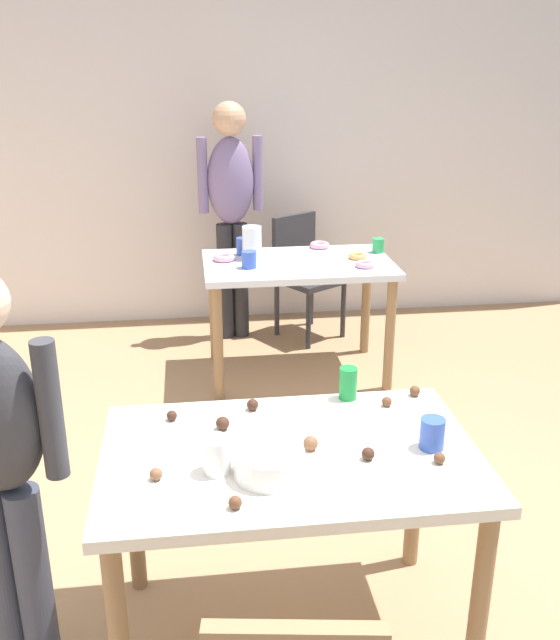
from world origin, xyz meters
name	(u,v)px	position (x,y,z in m)	size (l,w,h in m)	color
ground_plane	(282,602)	(0.00, 0.00, 0.00)	(6.40, 6.40, 0.00)	#9E7A56
wall_back	(225,147)	(0.00, 3.20, 1.30)	(6.40, 0.10, 2.60)	silver
dining_table_near	(290,478)	(0.01, -0.16, 0.65)	(1.20, 0.77, 0.75)	silver
dining_table_far	(298,279)	(0.37, 2.02, 0.64)	(1.15, 0.71, 0.75)	silver
chair_far_table	(303,268)	(0.51, 2.72, 0.50)	(0.55, 0.55, 0.87)	#2D2D33
person_adult_far	(231,200)	(0.01, 2.73, 1.00)	(0.46, 0.24, 1.65)	#28282D
mixing_bowl	(269,463)	(-0.08, -0.29, 0.79)	(0.21, 0.21, 0.08)	white
soda_can	(348,383)	(0.27, 0.18, 0.81)	(0.07, 0.07, 0.12)	#198438
fork_near	(366,439)	(0.26, -0.13, 0.75)	(0.17, 0.02, 0.01)	silver
cup_near_0	(432,434)	(0.46, -0.20, 0.80)	(0.08, 0.08, 0.10)	#3351B2
cup_near_1	(217,455)	(-0.23, -0.25, 0.81)	(0.08, 0.08, 0.12)	white
cake_ball_0	(223,423)	(-0.20, 0.01, 0.77)	(0.05, 0.05, 0.05)	#3D2319
cake_ball_1	(415,391)	(0.52, 0.17, 0.77)	(0.04, 0.04, 0.04)	brown
cake_ball_2	(311,443)	(0.07, -0.16, 0.77)	(0.05, 0.05, 0.05)	brown
cake_ball_3	(253,405)	(-0.09, 0.13, 0.77)	(0.04, 0.04, 0.04)	#3D2319
cake_ball_4	(387,402)	(0.39, 0.10, 0.77)	(0.04, 0.04, 0.04)	brown
cake_ball_5	(439,458)	(0.45, -0.29, 0.77)	(0.04, 0.04, 0.04)	brown
cake_ball_6	(249,449)	(-0.13, -0.17, 0.77)	(0.04, 0.04, 0.04)	#3D2319
cake_ball_7	(235,502)	(-0.19, -0.44, 0.77)	(0.04, 0.04, 0.04)	brown
cake_ball_8	(368,454)	(0.24, -0.24, 0.77)	(0.04, 0.04, 0.04)	#3D2319
cake_ball_9	(156,474)	(-0.41, -0.27, 0.77)	(0.04, 0.04, 0.04)	brown
cake_ball_10	(172,416)	(-0.37, 0.09, 0.77)	(0.04, 0.04, 0.04)	#3D2319
pitcher_far	(252,243)	(0.09, 2.12, 0.85)	(0.12, 0.12, 0.20)	white
cup_far_0	(378,245)	(0.90, 2.16, 0.80)	(0.07, 0.07, 0.09)	green
cup_far_1	(243,246)	(0.04, 2.22, 0.80)	(0.08, 0.08, 0.11)	#3351B2
cup_far_2	(249,260)	(0.06, 1.92, 0.80)	(0.09, 0.09, 0.10)	#3351B2
donut_far_0	(224,257)	(-0.08, 2.10, 0.77)	(0.14, 0.14, 0.04)	pink
donut_far_1	(320,245)	(0.55, 2.32, 0.77)	(0.13, 0.13, 0.04)	pink
donut_far_2	(357,256)	(0.74, 2.04, 0.77)	(0.11, 0.11, 0.03)	gold
donut_far_3	(365,264)	(0.74, 1.85, 0.77)	(0.12, 0.12, 0.03)	pink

